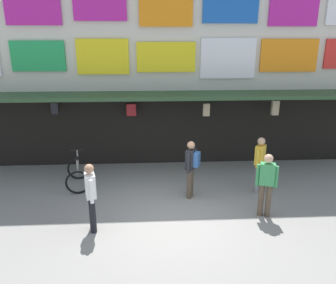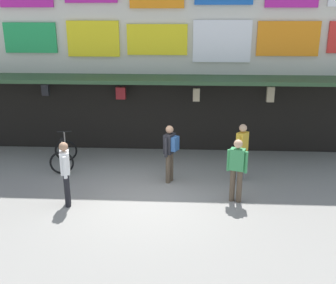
% 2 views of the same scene
% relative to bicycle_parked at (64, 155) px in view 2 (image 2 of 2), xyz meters
% --- Properties ---
extents(ground_plane, '(80.00, 80.00, 0.00)m').
position_rel_bicycle_parked_xyz_m(ground_plane, '(2.81, -2.09, -0.39)').
color(ground_plane, gray).
extents(shopfront, '(18.00, 2.60, 8.00)m').
position_rel_bicycle_parked_xyz_m(shopfront, '(2.81, 2.48, 3.57)').
color(shopfront, beige).
rests_on(shopfront, ground).
extents(bicycle_parked, '(0.91, 1.27, 1.05)m').
position_rel_bicycle_parked_xyz_m(bicycle_parked, '(0.00, 0.00, 0.00)').
color(bicycle_parked, black).
rests_on(bicycle_parked, ground).
extents(pedestrian_in_green, '(0.31, 0.51, 1.68)m').
position_rel_bicycle_parked_xyz_m(pedestrian_in_green, '(0.85, -2.52, 0.55)').
color(pedestrian_in_green, black).
rests_on(pedestrian_in_green, ground).
extents(pedestrian_in_white, '(0.39, 0.45, 1.68)m').
position_rel_bicycle_parked_xyz_m(pedestrian_in_white, '(5.41, -0.68, 0.55)').
color(pedestrian_in_white, gray).
rests_on(pedestrian_in_white, ground).
extents(pedestrian_in_blue, '(0.45, 0.49, 1.68)m').
position_rel_bicycle_parked_xyz_m(pedestrian_in_blue, '(3.38, -0.94, 0.59)').
color(pedestrian_in_blue, brown).
rests_on(pedestrian_in_blue, ground).
extents(pedestrian_in_red, '(0.51, 0.32, 1.68)m').
position_rel_bicycle_parked_xyz_m(pedestrian_in_red, '(5.12, -2.09, 0.55)').
color(pedestrian_in_red, brown).
rests_on(pedestrian_in_red, ground).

